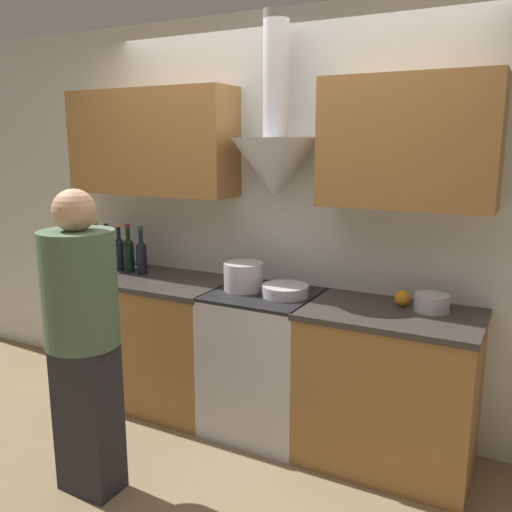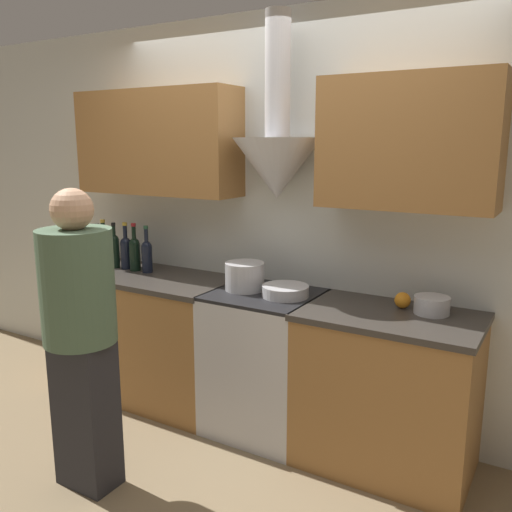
% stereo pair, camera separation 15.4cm
% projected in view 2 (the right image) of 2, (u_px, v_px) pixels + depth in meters
% --- Properties ---
extents(ground_plane, '(12.00, 12.00, 0.00)m').
position_uv_depth(ground_plane, '(236.00, 452.00, 3.22)').
color(ground_plane, '#847051').
extents(wall_back, '(8.40, 0.54, 2.60)m').
position_uv_depth(wall_back, '(279.00, 198.00, 3.45)').
color(wall_back, silver).
rests_on(wall_back, ground_plane).
extents(counter_left, '(1.26, 0.62, 0.90)m').
position_uv_depth(counter_left, '(150.00, 335.00, 3.87)').
color(counter_left, '#9E6B38').
rests_on(counter_left, ground_plane).
extents(counter_right, '(0.96, 0.62, 0.90)m').
position_uv_depth(counter_right, '(387.00, 391.00, 3.01)').
color(counter_right, '#9E6B38').
rests_on(counter_right, ground_plane).
extents(stove_range, '(0.64, 0.60, 0.90)m').
position_uv_depth(stove_range, '(264.00, 361.00, 3.40)').
color(stove_range, silver).
rests_on(stove_range, ground_plane).
extents(wine_bottle_0, '(0.07, 0.07, 0.31)m').
position_uv_depth(wine_bottle_0, '(98.00, 247.00, 4.08)').
color(wine_bottle_0, black).
rests_on(wine_bottle_0, counter_left).
extents(wine_bottle_1, '(0.08, 0.08, 0.35)m').
position_uv_depth(wine_bottle_1, '(104.00, 248.00, 4.01)').
color(wine_bottle_1, black).
rests_on(wine_bottle_1, counter_left).
extents(wine_bottle_2, '(0.07, 0.07, 0.33)m').
position_uv_depth(wine_bottle_2, '(115.00, 249.00, 3.96)').
color(wine_bottle_2, black).
rests_on(wine_bottle_2, counter_left).
extents(wine_bottle_3, '(0.08, 0.08, 0.34)m').
position_uv_depth(wine_bottle_3, '(126.00, 251.00, 3.93)').
color(wine_bottle_3, black).
rests_on(wine_bottle_3, counter_left).
extents(wine_bottle_4, '(0.08, 0.08, 0.34)m').
position_uv_depth(wine_bottle_4, '(135.00, 252.00, 3.87)').
color(wine_bottle_4, black).
rests_on(wine_bottle_4, counter_left).
extents(wine_bottle_5, '(0.07, 0.07, 0.33)m').
position_uv_depth(wine_bottle_5, '(147.00, 254.00, 3.81)').
color(wine_bottle_5, black).
rests_on(wine_bottle_5, counter_left).
extents(stock_pot, '(0.25, 0.25, 0.17)m').
position_uv_depth(stock_pot, '(245.00, 276.00, 3.37)').
color(stock_pot, silver).
rests_on(stock_pot, stove_range).
extents(mixing_bowl, '(0.28, 0.28, 0.07)m').
position_uv_depth(mixing_bowl, '(285.00, 291.00, 3.23)').
color(mixing_bowl, silver).
rests_on(mixing_bowl, stove_range).
extents(orange_fruit, '(0.09, 0.09, 0.09)m').
position_uv_depth(orange_fruit, '(403.00, 300.00, 3.00)').
color(orange_fruit, orange).
rests_on(orange_fruit, counter_right).
extents(saucepan, '(0.19, 0.19, 0.09)m').
position_uv_depth(saucepan, '(432.00, 305.00, 2.90)').
color(saucepan, silver).
rests_on(saucepan, counter_right).
extents(person_foreground_left, '(0.37, 0.37, 1.59)m').
position_uv_depth(person_foreground_left, '(80.00, 330.00, 2.75)').
color(person_foreground_left, '#28282D').
rests_on(person_foreground_left, ground_plane).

